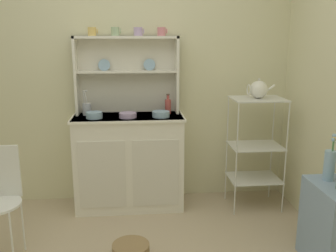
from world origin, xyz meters
TOP-DOWN VIEW (x-y plane):
  - wall_back at (0.00, 1.62)m, footprint 3.84×0.05m
  - hutch_cabinet at (0.01, 1.37)m, footprint 1.03×0.45m
  - hutch_shelf_unit at (0.01, 1.53)m, footprint 0.96×0.18m
  - bakers_rack at (1.21, 1.26)m, footprint 0.48×0.37m
  - side_shelf_blue at (1.44, 0.23)m, footprint 0.28×0.48m
  - cup_gold_0 at (-0.30, 1.49)m, footprint 0.09×0.07m
  - cup_sage_1 at (-0.09, 1.49)m, footprint 0.09×0.08m
  - cup_lilac_2 at (0.12, 1.49)m, footprint 0.10×0.08m
  - cup_rose_3 at (0.34, 1.49)m, footprint 0.09×0.08m
  - bowl_mixing_large at (-0.29, 1.29)m, footprint 0.15×0.15m
  - bowl_floral_medium at (0.01, 1.29)m, footprint 0.16×0.16m
  - bowl_cream_small at (0.31, 1.29)m, footprint 0.16×0.16m
  - jam_bottle at (0.39, 1.45)m, footprint 0.06×0.06m
  - utensil_jar at (-0.37, 1.44)m, footprint 0.08×0.08m
  - porcelain_teapot at (1.20, 1.26)m, footprint 0.25×0.16m
  - flower_vase at (1.44, 0.35)m, footprint 0.08×0.08m

SIDE VIEW (x-z plane):
  - side_shelf_blue at x=1.44m, z-range 0.00..0.62m
  - hutch_cabinet at x=0.01m, z-range 0.01..0.91m
  - bakers_rack at x=1.21m, z-range 0.13..1.20m
  - flower_vase at x=1.44m, z-range 0.57..0.91m
  - bowl_floral_medium at x=0.01m, z-range 0.90..0.95m
  - bowl_cream_small at x=0.31m, z-range 0.90..0.95m
  - bowl_mixing_large at x=-0.29m, z-range 0.90..0.96m
  - utensil_jar at x=-0.37m, z-range 0.84..1.08m
  - jam_bottle at x=0.39m, z-range 0.88..1.07m
  - porcelain_teapot at x=1.20m, z-range 1.06..1.24m
  - wall_back at x=0.00m, z-range 0.00..2.50m
  - hutch_shelf_unit at x=0.01m, z-range 0.96..1.68m
  - cup_gold_0 at x=-0.30m, z-range 1.62..1.70m
  - cup_rose_3 at x=0.34m, z-range 1.62..1.70m
  - cup_lilac_2 at x=0.12m, z-range 1.62..1.70m
  - cup_sage_1 at x=-0.09m, z-range 1.62..1.70m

